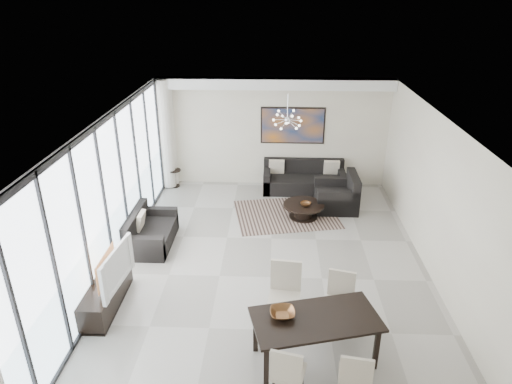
# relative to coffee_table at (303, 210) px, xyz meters

# --- Properties ---
(room_shell) EXTENTS (6.00, 9.00, 2.90)m
(room_shell) POSITION_rel_coffee_table_xyz_m (-0.28, -2.48, 1.26)
(room_shell) COLOR #A8A39B
(room_shell) RESTS_ON ground
(window_wall) EXTENTS (0.37, 8.95, 2.90)m
(window_wall) POSITION_rel_coffee_table_xyz_m (-3.59, -2.48, 1.28)
(window_wall) COLOR silver
(window_wall) RESTS_ON floor
(soffit) EXTENTS (5.98, 0.40, 0.26)m
(soffit) POSITION_rel_coffee_table_xyz_m (-0.74, 1.82, 2.58)
(soffit) COLOR white
(soffit) RESTS_ON room_shell
(painting) EXTENTS (1.68, 0.04, 0.98)m
(painting) POSITION_rel_coffee_table_xyz_m (-0.24, 1.99, 1.46)
(painting) COLOR #B15D18
(painting) RESTS_ON room_shell
(chandelier) EXTENTS (0.66, 0.66, 0.71)m
(chandelier) POSITION_rel_coffee_table_xyz_m (-0.44, 0.02, 2.16)
(chandelier) COLOR silver
(chandelier) RESTS_ON room_shell
(rug) EXTENTS (2.64, 2.21, 0.01)m
(rug) POSITION_rel_coffee_table_xyz_m (-0.40, 0.12, -0.18)
(rug) COLOR black
(rug) RESTS_ON floor
(coffee_table) EXTENTS (0.96, 0.96, 0.34)m
(coffee_table) POSITION_rel_coffee_table_xyz_m (0.00, 0.00, 0.00)
(coffee_table) COLOR black
(coffee_table) RESTS_ON floor
(bowl_coffee) EXTENTS (0.28, 0.28, 0.08)m
(bowl_coffee) POSITION_rel_coffee_table_xyz_m (0.04, -0.07, 0.18)
(bowl_coffee) COLOR brown
(bowl_coffee) RESTS_ON coffee_table
(sofa_main) EXTENTS (2.14, 0.88, 0.78)m
(sofa_main) POSITION_rel_coffee_table_xyz_m (0.09, 1.59, 0.07)
(sofa_main) COLOR black
(sofa_main) RESTS_ON floor
(loveseat) EXTENTS (0.82, 1.46, 0.73)m
(loveseat) POSITION_rel_coffee_table_xyz_m (-3.28, -1.37, 0.06)
(loveseat) COLOR black
(loveseat) RESTS_ON floor
(armchair) EXTENTS (1.00, 1.05, 0.88)m
(armchair) POSITION_rel_coffee_table_xyz_m (0.86, 0.54, 0.11)
(armchair) COLOR black
(armchair) RESTS_ON floor
(side_table) EXTENTS (0.36, 0.36, 0.49)m
(side_table) POSITION_rel_coffee_table_xyz_m (-3.39, 1.67, 0.13)
(side_table) COLOR black
(side_table) RESTS_ON floor
(tv_console) EXTENTS (0.43, 1.51, 0.47)m
(tv_console) POSITION_rel_coffee_table_xyz_m (-3.50, -3.42, 0.05)
(tv_console) COLOR black
(tv_console) RESTS_ON floor
(television) EXTENTS (0.26, 1.17, 0.67)m
(television) POSITION_rel_coffee_table_xyz_m (-3.34, -3.47, 0.62)
(television) COLOR gray
(television) RESTS_ON tv_console
(dining_table) EXTENTS (1.94, 1.30, 0.74)m
(dining_table) POSITION_rel_coffee_table_xyz_m (-0.09, -4.50, 0.46)
(dining_table) COLOR black
(dining_table) RESTS_ON floor
(dining_chair_sw) EXTENTS (0.50, 0.50, 0.89)m
(dining_chair_sw) POSITION_rel_coffee_table_xyz_m (-0.49, -5.25, 0.32)
(dining_chair_sw) COLOR #C1B2A0
(dining_chair_sw) RESTS_ON floor
(dining_chair_se) EXTENTS (0.47, 0.47, 0.89)m
(dining_chair_se) POSITION_rel_coffee_table_xyz_m (0.36, -5.30, 0.32)
(dining_chair_se) COLOR #C1B2A0
(dining_chair_se) RESTS_ON floor
(dining_chair_nw) EXTENTS (0.54, 0.54, 1.06)m
(dining_chair_nw) POSITION_rel_coffee_table_xyz_m (-0.50, -3.66, 0.42)
(dining_chair_nw) COLOR #C1B2A0
(dining_chair_nw) RESTS_ON floor
(dining_chair_ne) EXTENTS (0.52, 0.52, 0.93)m
(dining_chair_ne) POSITION_rel_coffee_table_xyz_m (0.37, -3.69, 0.34)
(dining_chair_ne) COLOR #C1B2A0
(dining_chair_ne) RESTS_ON floor
(bowl_dining) EXTENTS (0.39, 0.39, 0.09)m
(bowl_dining) POSITION_rel_coffee_table_xyz_m (-0.55, -4.46, 0.59)
(bowl_dining) COLOR brown
(bowl_dining) RESTS_ON dining_table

